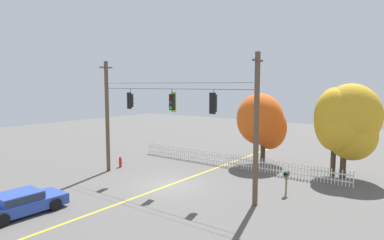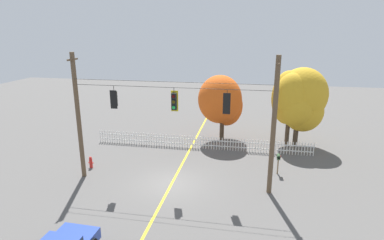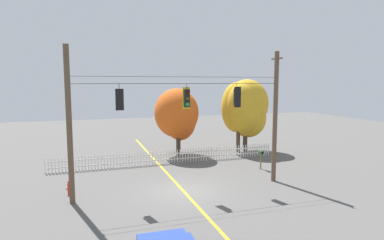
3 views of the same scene
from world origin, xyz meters
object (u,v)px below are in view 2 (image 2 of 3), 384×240
Objects in this scene: fire_hydrant at (91,162)px; autumn_maple_mid at (290,97)px; traffic_signal_eastbound_side at (174,101)px; autumn_oak_far_east at (301,102)px; traffic_signal_southbound_primary at (227,103)px; autumn_maple_near_fence at (222,101)px; traffic_signal_northbound_primary at (114,99)px; roadside_mailbox at (278,158)px.

autumn_maple_mid is at bearing 27.49° from fire_hydrant.
autumn_maple_mid is (7.63, 8.69, -1.26)m from traffic_signal_eastbound_side.
autumn_oak_far_east is 7.92× the size of fire_hydrant.
traffic_signal_southbound_primary is 9.34m from autumn_maple_near_fence.
traffic_signal_eastbound_side is (3.78, 0.02, 0.01)m from traffic_signal_northbound_primary.
traffic_signal_southbound_primary is 0.21× the size of autumn_oak_far_east.
fire_hydrant is at bearing -152.51° from autumn_maple_mid.
autumn_oak_far_east is (0.92, 0.16, -0.37)m from autumn_maple_mid.
roadside_mailbox is at bearing -54.52° from autumn_maple_near_fence.
autumn_maple_mid reaches higher than traffic_signal_southbound_primary.
autumn_maple_near_fence reaches higher than fire_hydrant.
traffic_signal_eastbound_side is 0.23× the size of autumn_maple_mid.
autumn_oak_far_east is 17.18m from fire_hydrant.
traffic_signal_northbound_primary reaches higher than fire_hydrant.
traffic_signal_eastbound_side is 9.48m from autumn_maple_near_fence.
autumn_oak_far_east is at bearing 58.56° from traffic_signal_southbound_primary.
autumn_oak_far_east is at bearing 35.71° from traffic_signal_northbound_primary.
fire_hydrant is at bearing -173.76° from roadside_mailbox.
traffic_signal_southbound_primary is 6.14m from roadside_mailbox.
roadside_mailbox is at bearing -100.47° from autumn_maple_mid.
traffic_signal_northbound_primary is 11.49m from roadside_mailbox.
traffic_signal_eastbound_side is 8.27m from roadside_mailbox.
traffic_signal_southbound_primary reaches higher than fire_hydrant.
autumn_maple_near_fence is 11.94m from fire_hydrant.
traffic_signal_northbound_primary reaches higher than roadside_mailbox.
traffic_signal_northbound_primary is 1.69× the size of fire_hydrant.
autumn_maple_mid is at bearing -170.47° from autumn_oak_far_east.
autumn_maple_mid is 4.48× the size of roadside_mailbox.
autumn_maple_near_fence is (2.04, 9.05, -1.91)m from traffic_signal_eastbound_side.
traffic_signal_northbound_primary is 14.40m from autumn_maple_mid.
traffic_signal_eastbound_side is at bearing -11.49° from fire_hydrant.
fire_hydrant is at bearing 172.06° from traffic_signal_southbound_primary.
autumn_oak_far_east is 6.94m from roadside_mailbox.
autumn_oak_far_east is at bearing 9.53° from autumn_maple_mid.
traffic_signal_northbound_primary is 5.87m from fire_hydrant.
autumn_maple_mid is at bearing 37.36° from traffic_signal_northbound_primary.
roadside_mailbox is (6.53, 2.75, -4.27)m from traffic_signal_eastbound_side.
traffic_signal_northbound_primary is at bearing -179.71° from traffic_signal_eastbound_side.
fire_hydrant is (-14.15, -7.36, -3.75)m from autumn_maple_mid.
traffic_signal_eastbound_side is 1.04× the size of roadside_mailbox.
traffic_signal_southbound_primary is at bearing -121.44° from autumn_oak_far_east.
traffic_signal_southbound_primary is at bearing -83.13° from autumn_maple_near_fence.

